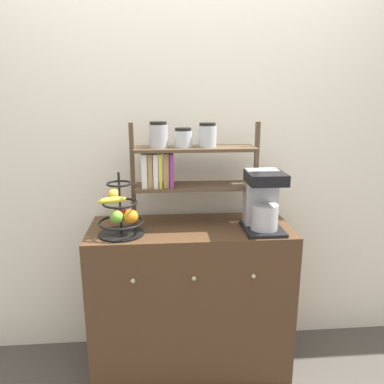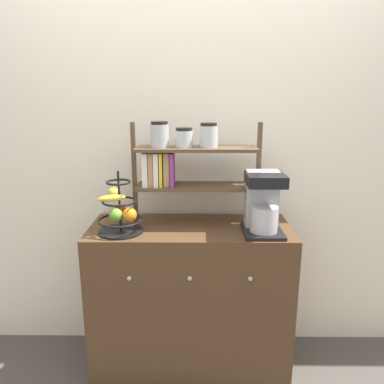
# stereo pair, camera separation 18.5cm
# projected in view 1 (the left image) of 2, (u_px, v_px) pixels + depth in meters

# --- Properties ---
(wall_back) EXTENTS (7.00, 0.05, 2.60)m
(wall_back) POSITION_uv_depth(u_px,v_px,m) (187.00, 149.00, 2.29)
(wall_back) COLOR silver
(wall_back) RESTS_ON ground_plane
(sideboard) EXTENTS (1.14, 0.49, 0.90)m
(sideboard) POSITION_uv_depth(u_px,v_px,m) (190.00, 298.00, 2.23)
(sideboard) COLOR #4C331E
(sideboard) RESTS_ON ground_plane
(coffee_maker) EXTENTS (0.21, 0.26, 0.33)m
(coffee_maker) POSITION_uv_depth(u_px,v_px,m) (263.00, 201.00, 2.04)
(coffee_maker) COLOR black
(coffee_maker) RESTS_ON sideboard
(fruit_stand) EXTENTS (0.24, 0.24, 0.34)m
(fruit_stand) POSITION_uv_depth(u_px,v_px,m) (120.00, 214.00, 1.97)
(fruit_stand) COLOR black
(fruit_stand) RESTS_ON sideboard
(shelf_hutch) EXTENTS (0.72, 0.20, 0.58)m
(shelf_hutch) POSITION_uv_depth(u_px,v_px,m) (180.00, 160.00, 2.08)
(shelf_hutch) COLOR brown
(shelf_hutch) RESTS_ON sideboard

